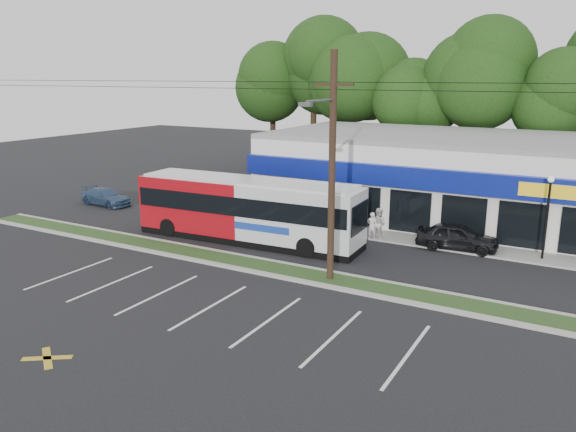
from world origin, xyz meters
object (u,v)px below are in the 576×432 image
(pedestrian_b, at_px, (378,223))
(metrobus, at_px, (248,208))
(car_dark, at_px, (457,237))
(pedestrian_a, at_px, (372,226))
(utility_pole, at_px, (328,161))
(lamp_post, at_px, (548,208))
(car_silver, at_px, (175,218))
(car_blue, at_px, (106,197))

(pedestrian_b, bearing_deg, metrobus, 48.24)
(car_dark, xyz_separation_m, pedestrian_a, (-4.58, -0.52, 0.09))
(utility_pole, height_order, pedestrian_a, utility_pole)
(lamp_post, bearing_deg, pedestrian_b, -177.20)
(utility_pole, bearing_deg, car_silver, 163.08)
(metrobus, height_order, car_dark, metrobus)
(metrobus, xyz_separation_m, car_dark, (10.55, 4.00, -1.14))
(car_silver, bearing_deg, car_dark, -75.37)
(car_silver, height_order, pedestrian_a, pedestrian_a)
(car_silver, height_order, car_blue, car_silver)
(car_silver, bearing_deg, metrobus, -89.71)
(utility_pole, height_order, lamp_post, utility_pole)
(car_blue, xyz_separation_m, pedestrian_b, (19.93, 1.38, 0.30))
(lamp_post, xyz_separation_m, pedestrian_a, (-8.73, -0.82, -1.87))
(lamp_post, distance_m, car_blue, 28.57)
(pedestrian_a, height_order, pedestrian_b, pedestrian_b)
(car_silver, relative_size, pedestrian_a, 2.48)
(utility_pole, bearing_deg, car_dark, 62.01)
(metrobus, bearing_deg, lamp_post, 13.38)
(metrobus, xyz_separation_m, pedestrian_a, (5.97, 3.48, -1.05))
(metrobus, xyz_separation_m, car_blue, (-13.74, 2.50, -1.26))
(pedestrian_a, relative_size, pedestrian_b, 0.90)
(car_dark, distance_m, pedestrian_b, 4.37)
(metrobus, bearing_deg, car_blue, 166.76)
(car_silver, relative_size, pedestrian_b, 2.23)
(lamp_post, relative_size, car_dark, 1.02)
(lamp_post, height_order, car_blue, lamp_post)
(utility_pole, height_order, car_blue, utility_pole)
(utility_pole, xyz_separation_m, pedestrian_b, (-0.34, 7.46, -4.52))
(utility_pole, bearing_deg, lamp_post, 43.95)
(utility_pole, xyz_separation_m, lamp_post, (8.17, 7.87, -2.74))
(utility_pole, height_order, pedestrian_b, utility_pole)
(lamp_post, distance_m, metrobus, 15.33)
(car_silver, bearing_deg, car_blue, 74.21)
(car_dark, bearing_deg, car_blue, 87.25)
(metrobus, distance_m, car_blue, 14.02)
(metrobus, xyz_separation_m, pedestrian_b, (6.19, 3.88, -0.96))
(car_silver, xyz_separation_m, pedestrian_b, (11.49, 3.86, 0.24))
(car_blue, relative_size, pedestrian_a, 2.54)
(metrobus, relative_size, pedestrian_a, 8.18)
(car_blue, height_order, pedestrian_a, pedestrian_a)
(metrobus, height_order, car_silver, metrobus)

